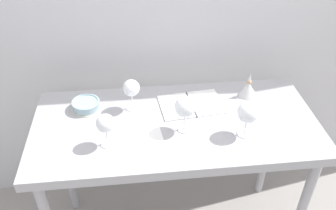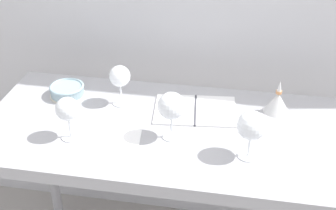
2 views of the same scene
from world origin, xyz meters
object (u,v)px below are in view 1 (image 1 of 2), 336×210
object	(u,v)px
wine_glass_far_left	(131,89)
tasting_sheet_upper	(142,132)
wine_glass_near_left	(106,124)
decanter_funnel	(248,89)
wine_glass_near_center	(185,108)
open_notebook	(191,104)
tasting_bowl	(86,105)
wine_glass_near_right	(248,113)

from	to	relation	value
wine_glass_far_left	tasting_sheet_upper	distance (m)	0.23
wine_glass_near_left	decanter_funnel	distance (m)	0.80
wine_glass_near_center	decanter_funnel	distance (m)	0.46
open_notebook	wine_glass_near_center	bearing A→B (deg)	-114.82
wine_glass_near_center	tasting_bowl	bearing A→B (deg)	155.74
wine_glass_near_left	decanter_funnel	xyz separation A→B (m)	(0.74, 0.31, -0.07)
tasting_sheet_upper	wine_glass_near_left	bearing A→B (deg)	-163.19
wine_glass_near_right	tasting_sheet_upper	distance (m)	0.50
open_notebook	decanter_funnel	size ratio (longest dim) A/B	2.48
wine_glass_far_left	wine_glass_near_center	bearing A→B (deg)	-39.10
wine_glass_near_center	decanter_funnel	size ratio (longest dim) A/B	1.34
tasting_bowl	tasting_sheet_upper	bearing A→B (deg)	-37.65
wine_glass_far_left	wine_glass_near_left	distance (m)	0.29
wine_glass_far_left	tasting_bowl	world-z (taller)	wine_glass_far_left
wine_glass_near_right	wine_glass_far_left	xyz separation A→B (m)	(-0.52, 0.26, -0.00)
open_notebook	tasting_sheet_upper	distance (m)	0.32
tasting_bowl	decanter_funnel	world-z (taller)	decanter_funnel
tasting_bowl	wine_glass_near_right	bearing A→B (deg)	-20.21
wine_glass_near_right	decanter_funnel	xyz separation A→B (m)	(0.10, 0.30, -0.08)
wine_glass_far_left	wine_glass_near_left	world-z (taller)	wine_glass_far_left
decanter_funnel	wine_glass_far_left	bearing A→B (deg)	-175.62
tasting_sheet_upper	decanter_funnel	size ratio (longest dim) A/B	1.80
open_notebook	decanter_funnel	bearing A→B (deg)	3.90
wine_glass_near_right	wine_glass_near_center	world-z (taller)	wine_glass_near_center
wine_glass_near_center	tasting_bowl	world-z (taller)	wine_glass_near_center
tasting_bowl	decanter_funnel	bearing A→B (deg)	1.80
wine_glass_near_center	tasting_sheet_upper	bearing A→B (deg)	179.05
wine_glass_near_right	wine_glass_near_center	size ratio (longest dim) A/B	0.97
decanter_funnel	open_notebook	bearing A→B (deg)	-170.27
wine_glass_near_center	tasting_sheet_upper	size ratio (longest dim) A/B	0.74
tasting_sheet_upper	decanter_funnel	bearing A→B (deg)	15.62
wine_glass_near_left	tasting_bowl	xyz separation A→B (m)	(-0.12, 0.28, -0.09)
wine_glass_near_left	tasting_bowl	size ratio (longest dim) A/B	1.12
wine_glass_near_right	wine_glass_near_center	xyz separation A→B (m)	(-0.28, 0.06, 0.01)
wine_glass_near_left	wine_glass_near_center	distance (m)	0.36
tasting_bowl	decanter_funnel	distance (m)	0.86
wine_glass_near_right	open_notebook	bearing A→B (deg)	130.40
wine_glass_near_right	wine_glass_near_left	world-z (taller)	wine_glass_near_right
decanter_funnel	wine_glass_near_left	bearing A→B (deg)	-157.50
wine_glass_near_left	decanter_funnel	bearing A→B (deg)	22.50
wine_glass_near_left	tasting_sheet_upper	world-z (taller)	wine_glass_near_left
tasting_sheet_upper	open_notebook	bearing A→B (deg)	27.97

